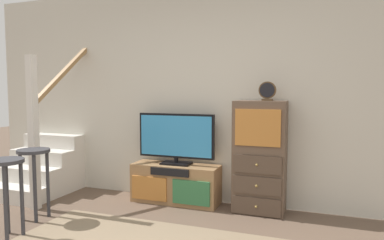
{
  "coord_description": "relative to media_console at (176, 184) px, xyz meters",
  "views": [
    {
      "loc": [
        1.39,
        -1.83,
        1.4
      ],
      "look_at": [
        0.13,
        1.61,
        1.09
      ],
      "focal_mm": 33.43,
      "sensor_mm": 36.0,
      "label": 1
    }
  ],
  "objects": [
    {
      "name": "back_wall",
      "position": [
        0.3,
        0.27,
        1.11
      ],
      "size": [
        6.4,
        0.12,
        2.7
      ],
      "primitive_type": "cube",
      "color": "beige",
      "rests_on": "ground_plane"
    },
    {
      "name": "media_console",
      "position": [
        0.0,
        0.0,
        0.0
      ],
      "size": [
        1.09,
        0.38,
        0.48
      ],
      "color": "#997047",
      "rests_on": "ground_plane"
    },
    {
      "name": "television",
      "position": [
        -0.0,
        0.02,
        0.58
      ],
      "size": [
        0.98,
        0.22,
        0.63
      ],
      "color": "black",
      "rests_on": "media_console"
    },
    {
      "name": "side_cabinet",
      "position": [
        1.04,
        0.01,
        0.4
      ],
      "size": [
        0.58,
        0.38,
        1.28
      ],
      "color": "brown",
      "rests_on": "ground_plane"
    },
    {
      "name": "desk_clock",
      "position": [
        1.11,
        -0.0,
        1.15
      ],
      "size": [
        0.19,
        0.08,
        0.21
      ],
      "color": "#4C3823",
      "rests_on": "side_cabinet"
    },
    {
      "name": "staircase",
      "position": [
        -1.94,
        0.01,
        0.13
      ],
      "size": [
        1.0,
        1.36,
        2.2
      ],
      "color": "silver",
      "rests_on": "ground_plane"
    },
    {
      "name": "bar_stool_near",
      "position": [
        -1.07,
        -1.55,
        0.32
      ],
      "size": [
        0.34,
        0.34,
        0.76
      ],
      "color": "#333338",
      "rests_on": "ground_plane"
    },
    {
      "name": "bar_stool_far",
      "position": [
        -1.22,
        -1.04,
        0.32
      ],
      "size": [
        0.34,
        0.34,
        0.76
      ],
      "color": "#333338",
      "rests_on": "ground_plane"
    }
  ]
}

